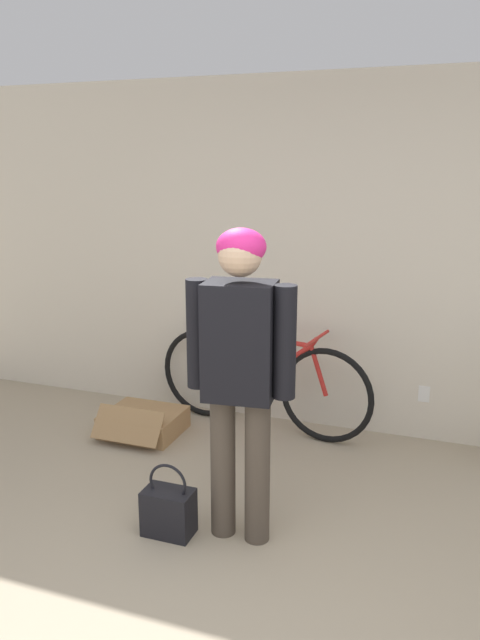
{
  "coord_description": "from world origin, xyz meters",
  "views": [
    {
      "loc": [
        0.75,
        -1.8,
        1.98
      ],
      "look_at": [
        -0.29,
        1.05,
        1.22
      ],
      "focal_mm": 35.0,
      "sensor_mm": 36.0,
      "label": 1
    }
  ],
  "objects": [
    {
      "name": "wall_back",
      "position": [
        0.0,
        2.7,
        1.3
      ],
      "size": [
        8.0,
        0.07,
        2.6
      ],
      "color": "beige",
      "rests_on": "ground_plane"
    },
    {
      "name": "person",
      "position": [
        -0.29,
        1.05,
        1.02
      ],
      "size": [
        0.58,
        0.3,
        1.68
      ],
      "rotation": [
        0.0,
        0.0,
        0.12
      ],
      "color": "#4C4238",
      "rests_on": "ground_plane"
    },
    {
      "name": "bicycle",
      "position": [
        -0.63,
        2.45,
        0.38
      ],
      "size": [
        1.74,
        0.46,
        0.78
      ],
      "rotation": [
        0.0,
        0.0,
        -0.14
      ],
      "color": "black",
      "rests_on": "ground_plane"
    },
    {
      "name": "handbag",
      "position": [
        -0.66,
        0.93,
        0.14
      ],
      "size": [
        0.27,
        0.17,
        0.42
      ],
      "color": "black",
      "rests_on": "ground_plane"
    },
    {
      "name": "cardboard_box",
      "position": [
        -1.43,
        2.05,
        0.09
      ],
      "size": [
        0.56,
        0.56,
        0.26
      ],
      "color": "#A87F51",
      "rests_on": "ground_plane"
    }
  ]
}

